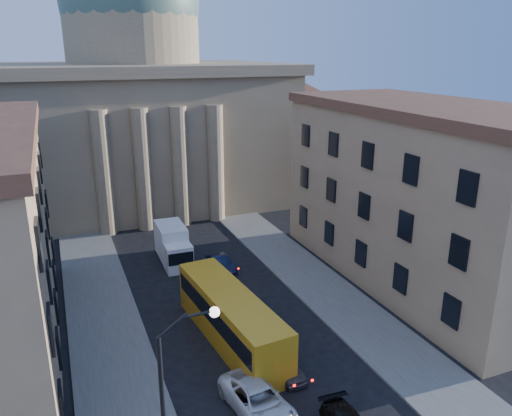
# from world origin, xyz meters

# --- Properties ---
(sidewalk_left) EXTENTS (5.00, 60.00, 0.15)m
(sidewalk_left) POSITION_xyz_m (-8.50, 18.00, 0.07)
(sidewalk_left) COLOR #55534E
(sidewalk_left) RESTS_ON ground
(sidewalk_right) EXTENTS (5.00, 60.00, 0.15)m
(sidewalk_right) POSITION_xyz_m (8.50, 18.00, 0.07)
(sidewalk_right) COLOR #55534E
(sidewalk_right) RESTS_ON ground
(church) EXTENTS (68.02, 28.76, 36.60)m
(church) POSITION_xyz_m (0.00, 55.47, 11.88)
(church) COLOR #7C664C
(church) RESTS_ON ground
(building_right) EXTENTS (11.60, 26.60, 14.70)m
(building_right) POSITION_xyz_m (17.00, 22.00, 7.42)
(building_right) COLOR tan
(building_right) RESTS_ON ground
(street_lamp) EXTENTS (2.62, 0.44, 8.83)m
(street_lamp) POSITION_xyz_m (-6.97, 8.00, 5.29)
(street_lamp) COLOR black
(street_lamp) RESTS_ON ground
(car_left_mid) EXTENTS (3.20, 5.77, 1.53)m
(car_left_mid) POSITION_xyz_m (-1.87, 11.45, 0.76)
(car_left_mid) COLOR white
(car_left_mid) RESTS_ON ground
(car_right_far) EXTENTS (1.55, 3.68, 1.25)m
(car_right_far) POSITION_xyz_m (0.93, 13.90, 0.62)
(car_right_far) COLOR #4B4A4F
(car_right_far) RESTS_ON ground
(car_right_distant) EXTENTS (1.80, 3.99, 1.27)m
(car_right_distant) POSITION_xyz_m (2.06, 29.47, 0.64)
(car_right_distant) COLOR black
(car_right_distant) RESTS_ON ground
(city_bus) EXTENTS (3.88, 12.39, 3.44)m
(city_bus) POSITION_xyz_m (-0.87, 18.56, 1.85)
(city_bus) COLOR orange
(city_bus) RESTS_ON ground
(box_truck) EXTENTS (2.46, 6.03, 3.29)m
(box_truck) POSITION_xyz_m (-1.35, 32.90, 1.56)
(box_truck) COLOR silver
(box_truck) RESTS_ON ground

